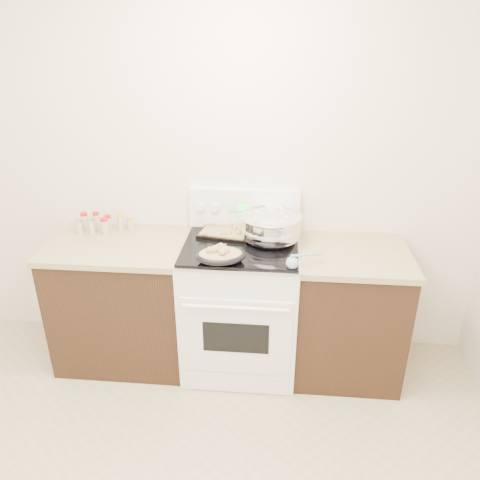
# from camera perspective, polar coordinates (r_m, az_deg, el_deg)

# --- Properties ---
(room_shell) EXTENTS (4.10, 3.60, 2.75)m
(room_shell) POSITION_cam_1_polar(r_m,az_deg,el_deg) (1.54, -17.92, 2.70)
(room_shell) COLOR silver
(room_shell) RESTS_ON ground
(counter_left) EXTENTS (0.93, 0.67, 0.92)m
(counter_left) POSITION_cam_1_polar(r_m,az_deg,el_deg) (3.45, -13.88, -7.17)
(counter_left) COLOR black
(counter_left) RESTS_ON ground
(counter_right) EXTENTS (0.73, 0.67, 0.92)m
(counter_right) POSITION_cam_1_polar(r_m,az_deg,el_deg) (3.31, 12.92, -8.52)
(counter_right) COLOR black
(counter_right) RESTS_ON ground
(kitchen_range) EXTENTS (0.78, 0.73, 1.22)m
(kitchen_range) POSITION_cam_1_polar(r_m,az_deg,el_deg) (3.27, 0.09, -7.72)
(kitchen_range) COLOR white
(kitchen_range) RESTS_ON ground
(mixing_bowl) EXTENTS (0.47, 0.47, 0.24)m
(mixing_bowl) POSITION_cam_1_polar(r_m,az_deg,el_deg) (3.06, 3.79, 1.49)
(mixing_bowl) COLOR silver
(mixing_bowl) RESTS_ON kitchen_range
(roasting_pan) EXTENTS (0.33, 0.26, 0.12)m
(roasting_pan) POSITION_cam_1_polar(r_m,az_deg,el_deg) (2.80, -2.41, -1.82)
(roasting_pan) COLOR black
(roasting_pan) RESTS_ON kitchen_range
(baking_sheet) EXTENTS (0.39, 0.30, 0.06)m
(baking_sheet) POSITION_cam_1_polar(r_m,az_deg,el_deg) (3.18, -1.70, 1.00)
(baking_sheet) COLOR black
(baking_sheet) RESTS_ON kitchen_range
(wooden_spoon) EXTENTS (0.08, 0.24, 0.04)m
(wooden_spoon) POSITION_cam_1_polar(r_m,az_deg,el_deg) (2.86, -2.09, -2.11)
(wooden_spoon) COLOR #A17D4A
(wooden_spoon) RESTS_ON kitchen_range
(blue_ladle) EXTENTS (0.23, 0.18, 0.09)m
(blue_ladle) POSITION_cam_1_polar(r_m,az_deg,el_deg) (2.77, 6.62, -2.67)
(blue_ladle) COLOR #7CA4B9
(blue_ladle) RESTS_ON kitchen_range
(spice_jars) EXTENTS (0.38, 0.14, 0.13)m
(spice_jars) POSITION_cam_1_polar(r_m,az_deg,el_deg) (3.41, -16.42, 1.96)
(spice_jars) COLOR #BFB28C
(spice_jars) RESTS_ON counter_left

